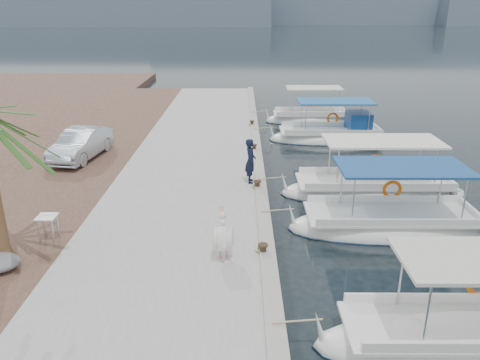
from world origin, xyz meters
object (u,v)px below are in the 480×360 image
fishing_caique_c (373,192)px  pelican (223,237)px  fisherman (251,161)px  parked_car (81,144)px  fishing_caique_d (332,137)px  fishing_caique_b (390,226)px  fishing_caique_e (310,120)px

fishing_caique_c → pelican: size_ratio=4.82×
fisherman → fishing_caique_c: bearing=-95.0°
fishing_caique_c → parked_car: 12.87m
fishing_caique_d → pelican: size_ratio=4.45×
fishing_caique_b → fishing_caique_e: (-0.52, 15.58, 0.00)m
fishing_caique_e → fishing_caique_c: bearing=-86.5°
fishing_caique_c → fisherman: (-4.84, 0.08, 1.25)m
pelican → fishing_caique_b: bearing=26.4°
fishing_caique_b → fishing_caique_c: bearing=85.6°
fishing_caique_c → fisherman: 5.00m
fishing_caique_b → fishing_caique_d: size_ratio=1.01×
pelican → fisherman: fisherman is taller
parked_car → fishing_caique_c: bearing=-5.3°
fishing_caique_d → fisherman: (-4.66, -7.97, 1.18)m
fishing_caique_b → parked_car: fishing_caique_b is taller
fishing_caique_c → fishing_caique_e: (-0.76, 12.49, 0.00)m
fishing_caique_c → fisherman: bearing=179.0°
fishing_caique_b → fishing_caique_c: same height
fishing_caique_d → fisherman: fisherman is taller
fishing_caique_c → parked_car: size_ratio=1.80×
fisherman → parked_car: bearing=64.0°
fishing_caique_d → fisherman: bearing=-120.3°
fishing_caique_d → fishing_caique_e: (-0.58, 4.44, -0.07)m
pelican → parked_car: size_ratio=0.37×
fishing_caique_c → fishing_caique_e: 12.52m
parked_car → fishing_caique_b: bearing=-18.2°
fishing_caique_c → pelican: bearing=-134.4°
fisherman → pelican: bearing=167.8°
fishing_caique_e → fisherman: size_ratio=3.31×
fishing_caique_b → fishing_caique_d: (0.06, 11.14, 0.07)m
fishing_caique_b → fishing_caique_d: 11.14m
fishing_caique_e → pelican: size_ratio=3.82×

